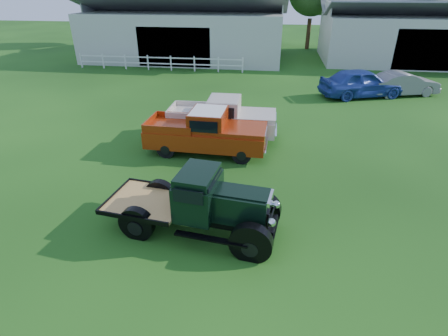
% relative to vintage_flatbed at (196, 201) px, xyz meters
% --- Properties ---
extents(ground, '(120.00, 120.00, 0.00)m').
position_rel_vintage_flatbed_xyz_m(ground, '(0.32, 0.81, -0.99)').
color(ground, '#13340E').
extents(shed_left, '(18.80, 10.20, 5.60)m').
position_rel_vintage_flatbed_xyz_m(shed_left, '(-6.68, 26.81, 1.81)').
color(shed_left, '#BAB9B5').
rests_on(shed_left, ground).
extents(shed_right, '(16.80, 9.20, 5.20)m').
position_rel_vintage_flatbed_xyz_m(shed_right, '(14.32, 27.81, 1.61)').
color(shed_right, '#BAB9B5').
rests_on(shed_right, ground).
extents(fence_rail, '(14.20, 0.16, 1.20)m').
position_rel_vintage_flatbed_xyz_m(fence_rail, '(-7.68, 20.81, -0.39)').
color(fence_rail, white).
rests_on(fence_rail, ground).
extents(tree_c, '(5.40, 5.40, 9.00)m').
position_rel_vintage_flatbed_xyz_m(tree_c, '(5.32, 33.81, 3.51)').
color(tree_c, '#17340F').
rests_on(tree_c, ground).
extents(tree_d, '(6.00, 6.00, 10.00)m').
position_rel_vintage_flatbed_xyz_m(tree_d, '(18.32, 34.81, 4.01)').
color(tree_d, '#17340F').
rests_on(tree_d, ground).
extents(vintage_flatbed, '(5.20, 2.60, 1.98)m').
position_rel_vintage_flatbed_xyz_m(vintage_flatbed, '(0.00, 0.00, 0.00)').
color(vintage_flatbed, black).
rests_on(vintage_flatbed, ground).
extents(red_pickup, '(5.27, 2.16, 1.90)m').
position_rel_vintage_flatbed_xyz_m(red_pickup, '(-0.73, 5.38, -0.04)').
color(red_pickup, '#942B0B').
rests_on(red_pickup, ground).
extents(white_pickup, '(5.11, 2.01, 1.87)m').
position_rel_vintage_flatbed_xyz_m(white_pickup, '(-0.30, 7.06, -0.05)').
color(white_pickup, beige).
rests_on(white_pickup, ground).
extents(misc_car_blue, '(5.64, 3.68, 1.79)m').
position_rel_vintage_flatbed_xyz_m(misc_car_blue, '(7.47, 15.06, -0.10)').
color(misc_car_blue, '#233D94').
rests_on(misc_car_blue, ground).
extents(misc_car_grey, '(4.75, 2.87, 1.48)m').
position_rel_vintage_flatbed_xyz_m(misc_car_grey, '(10.22, 15.80, -0.25)').
color(misc_car_grey, slate).
rests_on(misc_car_grey, ground).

